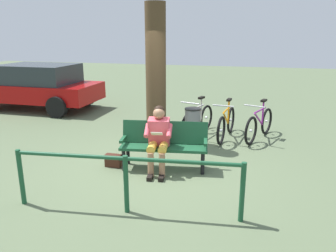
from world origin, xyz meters
name	(u,v)px	position (x,y,z in m)	size (l,w,h in m)	color
ground_plane	(155,167)	(0.00, 0.00, 0.00)	(40.00, 40.00, 0.00)	#566647
bench	(164,142)	(-0.16, -0.06, 0.51)	(1.65, 0.72, 0.87)	#194C2D
person_reading	(158,136)	(-0.10, 0.12, 0.66)	(0.53, 0.81, 1.20)	#D84C59
handbag	(113,161)	(0.78, 0.17, 0.12)	(0.30, 0.14, 0.24)	#3F1E14
tree_trunk	(156,75)	(0.42, -1.47, 1.55)	(0.45, 0.45, 3.09)	#4C3823
litter_bin	(193,126)	(-0.42, -1.54, 0.42)	(0.37, 0.37, 0.83)	slate
bicycle_black	(259,125)	(-1.88, -2.29, 0.36)	(0.70, 1.59, 0.94)	black
bicycle_purple	(226,124)	(-1.12, -2.16, 0.36)	(0.48, 1.67, 0.94)	black
bicycle_orange	(198,121)	(-0.41, -2.25, 0.36)	(0.62, 1.63, 0.94)	black
railing_fence	(126,173)	(-0.08, 1.65, 0.60)	(3.22, 0.41, 0.85)	#194C2D
parked_car	(37,86)	(5.24, -3.80, 0.77)	(4.21, 2.03, 1.47)	#A50C0C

